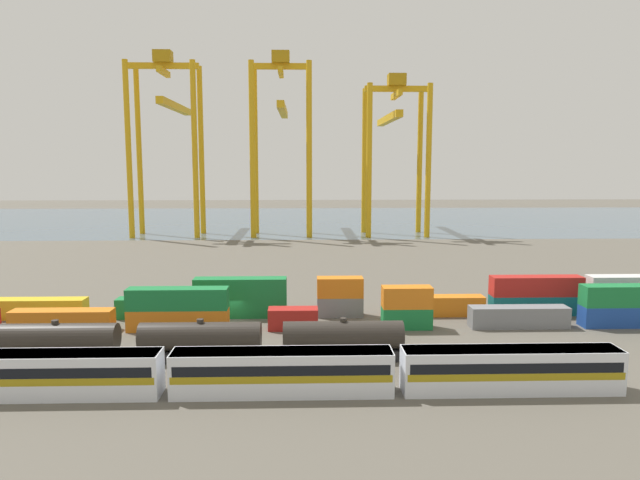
# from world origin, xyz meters

# --- Properties ---
(ground_plane) EXTENTS (420.00, 420.00, 0.00)m
(ground_plane) POSITION_xyz_m (0.00, 40.00, 0.00)
(ground_plane) COLOR #5B564C
(harbour_water) EXTENTS (400.00, 110.00, 0.01)m
(harbour_water) POSITION_xyz_m (0.00, 134.88, 0.00)
(harbour_water) COLOR #475B6B
(harbour_water) RESTS_ON ground_plane
(passenger_train) EXTENTS (59.66, 3.14, 3.90)m
(passenger_train) POSITION_xyz_m (7.31, -23.33, 2.14)
(passenger_train) COLOR silver
(passenger_train) RESTS_ON ground_plane
(freight_tank_row) EXTENTS (56.15, 2.89, 4.35)m
(freight_tank_row) POSITION_xyz_m (-8.66, -14.38, 2.05)
(freight_tank_row) COLOR #232326
(freight_tank_row) RESTS_ON ground_plane
(shipping_container_1) EXTENTS (12.10, 2.44, 2.60)m
(shipping_container_1) POSITION_xyz_m (-19.91, -3.35, 1.30)
(shipping_container_1) COLOR orange
(shipping_container_1) RESTS_ON ground_plane
(shipping_container_2) EXTENTS (12.10, 2.44, 2.60)m
(shipping_container_2) POSITION_xyz_m (-6.00, -3.35, 1.30)
(shipping_container_2) COLOR orange
(shipping_container_2) RESTS_ON ground_plane
(shipping_container_3) EXTENTS (12.10, 2.44, 2.60)m
(shipping_container_3) POSITION_xyz_m (-6.00, -3.35, 3.90)
(shipping_container_3) COLOR #197538
(shipping_container_3) RESTS_ON shipping_container_2
(shipping_container_4) EXTENTS (6.04, 2.44, 2.60)m
(shipping_container_4) POSITION_xyz_m (7.91, -3.35, 1.30)
(shipping_container_4) COLOR #AD211C
(shipping_container_4) RESTS_ON ground_plane
(shipping_container_5) EXTENTS (6.04, 2.44, 2.60)m
(shipping_container_5) POSITION_xyz_m (21.83, -3.35, 1.30)
(shipping_container_5) COLOR #197538
(shipping_container_5) RESTS_ON ground_plane
(shipping_container_6) EXTENTS (6.04, 2.44, 2.60)m
(shipping_container_6) POSITION_xyz_m (21.83, -3.35, 3.90)
(shipping_container_6) COLOR orange
(shipping_container_6) RESTS_ON shipping_container_5
(shipping_container_7) EXTENTS (12.10, 2.44, 2.60)m
(shipping_container_7) POSITION_xyz_m (35.74, -3.35, 1.30)
(shipping_container_7) COLOR slate
(shipping_container_7) RESTS_ON ground_plane
(shipping_container_8) EXTENTS (12.10, 2.44, 2.60)m
(shipping_container_8) POSITION_xyz_m (49.65, -3.35, 1.30)
(shipping_container_8) COLOR #1C4299
(shipping_container_8) RESTS_ON ground_plane
(shipping_container_9) EXTENTS (12.10, 2.44, 2.60)m
(shipping_container_9) POSITION_xyz_m (49.65, -3.35, 3.90)
(shipping_container_9) COLOR #197538
(shipping_container_9) RESTS_ON shipping_container_8
(shipping_container_10) EXTENTS (12.10, 2.44, 2.60)m
(shipping_container_10) POSITION_xyz_m (-25.31, 2.58, 1.30)
(shipping_container_10) COLOR gold
(shipping_container_10) RESTS_ON ground_plane
(shipping_container_11) EXTENTS (6.04, 2.44, 2.60)m
(shipping_container_11) POSITION_xyz_m (-12.20, 2.58, 1.30)
(shipping_container_11) COLOR #197538
(shipping_container_11) RESTS_ON ground_plane
(shipping_container_12) EXTENTS (12.10, 2.44, 2.60)m
(shipping_container_12) POSITION_xyz_m (0.91, 2.58, 1.30)
(shipping_container_12) COLOR #197538
(shipping_container_12) RESTS_ON ground_plane
(shipping_container_13) EXTENTS (12.10, 2.44, 2.60)m
(shipping_container_13) POSITION_xyz_m (0.91, 2.58, 3.90)
(shipping_container_13) COLOR #197538
(shipping_container_13) RESTS_ON shipping_container_12
(shipping_container_14) EXTENTS (6.04, 2.44, 2.60)m
(shipping_container_14) POSITION_xyz_m (14.02, 2.58, 1.30)
(shipping_container_14) COLOR slate
(shipping_container_14) RESTS_ON ground_plane
(shipping_container_15) EXTENTS (6.04, 2.44, 2.60)m
(shipping_container_15) POSITION_xyz_m (14.02, 2.58, 3.90)
(shipping_container_15) COLOR orange
(shipping_container_15) RESTS_ON shipping_container_14
(shipping_container_16) EXTENTS (12.10, 2.44, 2.60)m
(shipping_container_16) POSITION_xyz_m (27.12, 2.58, 1.30)
(shipping_container_16) COLOR orange
(shipping_container_16) RESTS_ON ground_plane
(shipping_container_17) EXTENTS (12.10, 2.44, 2.60)m
(shipping_container_17) POSITION_xyz_m (40.23, 2.58, 1.30)
(shipping_container_17) COLOR #146066
(shipping_container_17) RESTS_ON ground_plane
(shipping_container_18) EXTENTS (12.10, 2.44, 2.60)m
(shipping_container_18) POSITION_xyz_m (40.23, 2.58, 3.90)
(shipping_container_18) COLOR #AD211C
(shipping_container_18) RESTS_ON shipping_container_17
(shipping_container_19) EXTENTS (12.10, 2.44, 2.60)m
(shipping_container_19) POSITION_xyz_m (53.34, 2.58, 1.30)
(shipping_container_19) COLOR #1C4299
(shipping_container_19) RESTS_ON ground_plane
(shipping_container_20) EXTENTS (12.10, 2.44, 2.60)m
(shipping_container_20) POSITION_xyz_m (53.34, 2.58, 3.90)
(shipping_container_20) COLOR silver
(shipping_container_20) RESTS_ON shipping_container_19
(gantry_crane_west) EXTENTS (19.22, 38.24, 50.39)m
(gantry_crane_west) POSITION_xyz_m (-28.57, 93.26, 30.58)
(gantry_crane_west) COLOR gold
(gantry_crane_west) RESTS_ON ground_plane
(gantry_crane_central) EXTENTS (16.91, 37.32, 50.40)m
(gantry_crane_central) POSITION_xyz_m (3.27, 93.14, 30.24)
(gantry_crane_central) COLOR gold
(gantry_crane_central) RESTS_ON ground_plane
(gantry_crane_east) EXTENTS (17.72, 40.07, 44.54)m
(gantry_crane_east) POSITION_xyz_m (35.12, 93.65, 27.63)
(gantry_crane_east) COLOR gold
(gantry_crane_east) RESTS_ON ground_plane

